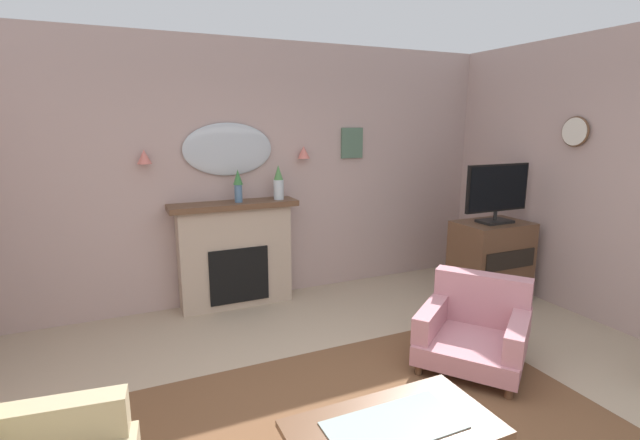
# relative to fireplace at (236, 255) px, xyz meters

# --- Properties ---
(wall_back) EXTENTS (6.88, 0.10, 2.87)m
(wall_back) POSITION_rel_fireplace_xyz_m (0.29, 0.22, 0.86)
(wall_back) COLOR #B29993
(wall_back) RESTS_ON ground
(patterned_rug) EXTENTS (3.20, 2.40, 0.01)m
(patterned_rug) POSITION_rel_fireplace_xyz_m (0.29, -2.56, -0.56)
(patterned_rug) COLOR brown
(patterned_rug) RESTS_ON ground
(fireplace) EXTENTS (1.36, 0.36, 1.16)m
(fireplace) POSITION_rel_fireplace_xyz_m (0.00, 0.00, 0.00)
(fireplace) COLOR tan
(fireplace) RESTS_ON ground
(mantel_vase_centre) EXTENTS (0.10, 0.10, 0.35)m
(mantel_vase_centre) POSITION_rel_fireplace_xyz_m (0.05, -0.03, 0.78)
(mantel_vase_centre) COLOR #4C7093
(mantel_vase_centre) RESTS_ON fireplace
(mantel_vase_right) EXTENTS (0.11, 0.11, 0.38)m
(mantel_vase_right) POSITION_rel_fireplace_xyz_m (0.50, -0.03, 0.77)
(mantel_vase_right) COLOR silver
(mantel_vase_right) RESTS_ON fireplace
(wall_mirror) EXTENTS (0.96, 0.06, 0.56)m
(wall_mirror) POSITION_rel_fireplace_xyz_m (0.00, 0.14, 1.14)
(wall_mirror) COLOR #B2BCC6
(wall_sconce_left) EXTENTS (0.14, 0.14, 0.14)m
(wall_sconce_left) POSITION_rel_fireplace_xyz_m (-0.85, 0.09, 1.09)
(wall_sconce_left) COLOR #D17066
(wall_sconce_right) EXTENTS (0.14, 0.14, 0.14)m
(wall_sconce_right) POSITION_rel_fireplace_xyz_m (0.85, 0.09, 1.09)
(wall_sconce_right) COLOR #D17066
(wall_clock) EXTENTS (0.04, 0.31, 0.31)m
(wall_clock) POSITION_rel_fireplace_xyz_m (3.19, -1.50, 1.33)
(wall_clock) COLOR silver
(framed_picture) EXTENTS (0.28, 0.03, 0.36)m
(framed_picture) POSITION_rel_fireplace_xyz_m (1.50, 0.15, 1.18)
(framed_picture) COLOR #4C6B56
(coffee_table) EXTENTS (1.10, 0.60, 0.45)m
(coffee_table) POSITION_rel_fireplace_xyz_m (0.09, -3.00, -0.19)
(coffee_table) COLOR brown
(coffee_table) RESTS_ON ground
(armchair_beside_couch) EXTENTS (1.14, 1.13, 0.71)m
(armchair_beside_couch) POSITION_rel_fireplace_xyz_m (1.51, -2.05, -0.27)
(armchair_beside_couch) COLOR #B77A84
(armchair_beside_couch) RESTS_ON ground
(tv_cabinet) EXTENTS (0.80, 0.58, 0.90)m
(tv_cabinet) POSITION_rel_fireplace_xyz_m (2.68, -1.01, -0.12)
(tv_cabinet) COLOR brown
(tv_cabinet) RESTS_ON ground
(tv_flatscreen) EXTENTS (0.84, 0.24, 0.65)m
(tv_flatscreen) POSITION_rel_fireplace_xyz_m (2.68, -1.03, 0.68)
(tv_flatscreen) COLOR black
(tv_flatscreen) RESTS_ON tv_cabinet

